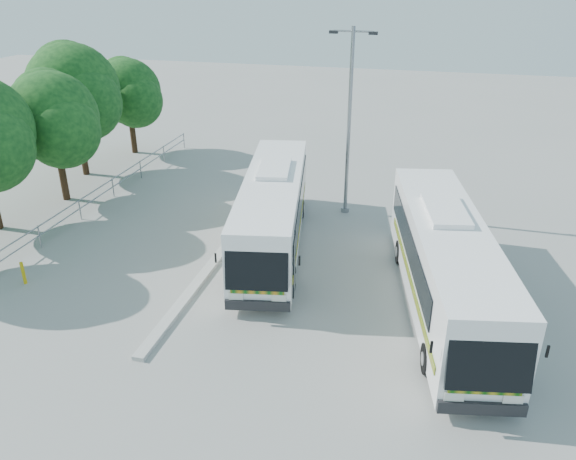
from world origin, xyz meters
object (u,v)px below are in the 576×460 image
(tree_far_c, at_px, (54,118))
(tree_far_d, at_px, (74,90))
(lamppost, at_px, (349,116))
(coach_main, at_px, (273,210))
(tree_far_e, at_px, (129,92))
(bollard, at_px, (23,273))
(coach_adjacent, at_px, (446,263))

(tree_far_c, xyz_separation_m, tree_far_d, (-1.19, 3.70, 0.56))
(tree_far_c, xyz_separation_m, lamppost, (14.12, 1.93, 0.49))
(lamppost, bearing_deg, tree_far_d, 176.03)
(tree_far_d, distance_m, lamppost, 15.41)
(tree_far_d, height_order, coach_main, tree_far_d)
(tree_far_c, height_order, lamppost, lamppost)
(tree_far_c, xyz_separation_m, tree_far_e, (-0.51, 8.20, -0.37))
(tree_far_c, bearing_deg, tree_far_e, 93.54)
(bollard, bearing_deg, tree_far_d, 111.81)
(coach_main, relative_size, coach_adjacent, 0.97)
(tree_far_c, height_order, coach_main, tree_far_c)
(lamppost, xyz_separation_m, bollard, (-10.67, -9.83, -4.30))
(tree_far_d, height_order, tree_far_e, tree_far_d)
(tree_far_e, distance_m, lamppost, 15.94)
(coach_main, distance_m, bollard, 9.92)
(tree_far_d, height_order, bollard, tree_far_d)
(coach_main, height_order, lamppost, lamppost)
(coach_main, bearing_deg, tree_far_c, 157.58)
(coach_main, height_order, bollard, coach_main)
(tree_far_c, relative_size, bollard, 7.20)
(tree_far_e, bearing_deg, coach_main, -41.34)
(lamppost, bearing_deg, coach_adjacent, -56.20)
(tree_far_e, xyz_separation_m, coach_adjacent, (19.22, -13.87, -2.14))
(tree_far_e, distance_m, coach_main, 16.42)
(tree_far_d, bearing_deg, coach_adjacent, -25.20)
(coach_main, relative_size, bollard, 12.62)
(tree_far_d, bearing_deg, tree_far_e, 81.37)
(bollard, bearing_deg, tree_far_c, 113.60)
(tree_far_e, relative_size, coach_adjacent, 0.51)
(tree_far_d, distance_m, coach_main, 14.67)
(bollard, bearing_deg, tree_far_e, 103.82)
(coach_main, distance_m, coach_adjacent, 7.66)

